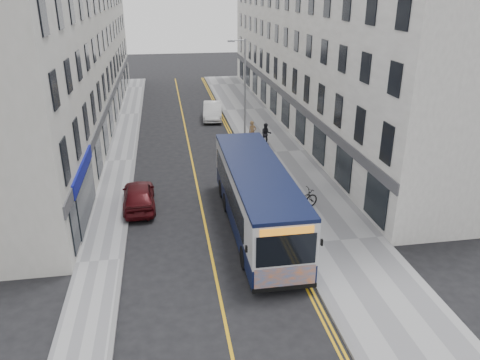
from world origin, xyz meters
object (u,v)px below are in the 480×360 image
object	(u,v)px
bicycle	(301,199)
pedestrian_far	(266,134)
pedestrian_near	(252,132)
car_maroon	(139,195)
city_bus	(256,196)
streetlamp	(244,90)
car_white	(213,111)

from	to	relation	value
bicycle	pedestrian_far	world-z (taller)	pedestrian_far
pedestrian_near	car_maroon	world-z (taller)	pedestrian_near
city_bus	streetlamp	bearing A→B (deg)	82.87
city_bus	pedestrian_near	xyz separation A→B (m)	(2.39, 13.54, -0.83)
streetlamp	pedestrian_near	size ratio (longest dim) A/B	4.53
bicycle	car_maroon	size ratio (longest dim) A/B	0.49
pedestrian_near	pedestrian_far	distance (m)	1.10
city_bus	pedestrian_near	size ratio (longest dim) A/B	6.52
city_bus	pedestrian_far	world-z (taller)	city_bus
car_white	car_maroon	xyz separation A→B (m)	(-6.11, -18.17, -0.04)
streetlamp	pedestrian_near	bearing A→B (deg)	22.92
city_bus	car_maroon	distance (m)	6.96
pedestrian_far	car_maroon	distance (m)	13.32
bicycle	car_maroon	xyz separation A→B (m)	(-8.72, 1.86, 0.06)
city_bus	car_white	bearing A→B (deg)	89.48
car_white	city_bus	bearing A→B (deg)	-83.54
streetlamp	car_maroon	world-z (taller)	streetlamp
pedestrian_near	car_white	world-z (taller)	pedestrian_near
car_maroon	city_bus	bearing A→B (deg)	147.14
streetlamp	pedestrian_far	xyz separation A→B (m)	(1.71, -0.18, -3.42)
bicycle	city_bus	bearing A→B (deg)	102.60
city_bus	bicycle	size ratio (longest dim) A/B	5.42
streetlamp	bicycle	xyz separation A→B (m)	(1.15, -11.59, -3.70)
streetlamp	bicycle	distance (m)	12.22
pedestrian_near	city_bus	bearing A→B (deg)	-115.61
city_bus	bicycle	bearing A→B (deg)	30.26
city_bus	bicycle	world-z (taller)	city_bus
pedestrian_far	streetlamp	bearing A→B (deg)	177.85
streetlamp	pedestrian_near	world-z (taller)	streetlamp
bicycle	streetlamp	bearing A→B (deg)	-11.99
streetlamp	city_bus	distance (m)	13.57
car_white	pedestrian_far	bearing A→B (deg)	-62.81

